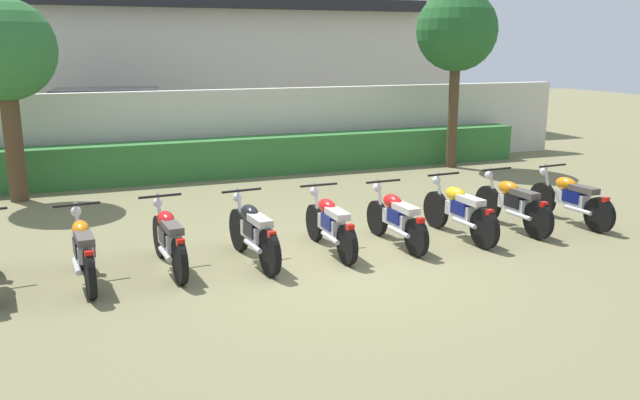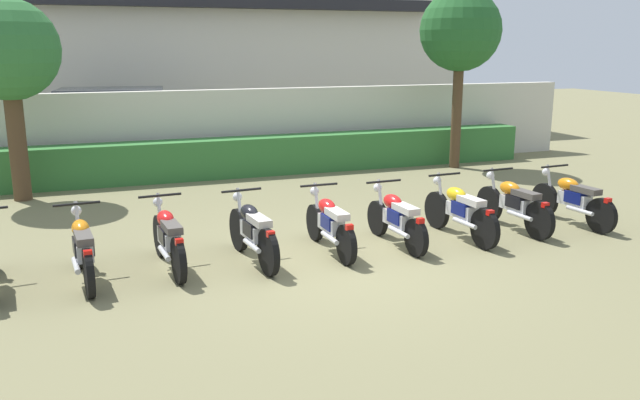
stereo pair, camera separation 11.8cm
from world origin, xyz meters
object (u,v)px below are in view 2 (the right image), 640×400
Objects in this scene: motorcycle_in_row_2 at (168,237)px; motorcycle_in_row_4 at (330,223)px; motorcycle_in_row_1 at (83,248)px; motorcycle_in_row_7 at (514,204)px; motorcycle_in_row_6 at (460,211)px; motorcycle_in_row_8 at (573,199)px; parked_car at (119,124)px; motorcycle_in_row_3 at (253,231)px; tree_far_side at (460,32)px; motorcycle_in_row_5 at (396,218)px; tree_near_inspector at (8,53)px.

motorcycle_in_row_2 reaches higher than motorcycle_in_row_4.
motorcycle_in_row_1 is 6.75m from motorcycle_in_row_7.
motorcycle_in_row_6 is 1.02× the size of motorcycle_in_row_8.
motorcycle_in_row_6 is (4.59, -9.79, -0.48)m from parked_car.
motorcycle_in_row_3 is 1.20m from motorcycle_in_row_4.
tree_far_side reaches higher than motorcycle_in_row_5.
tree_near_inspector is at bearing 48.31° from motorcycle_in_row_6.
motorcycle_in_row_6 is (1.13, 0.00, 0.02)m from motorcycle_in_row_5.
motorcycle_in_row_2 is 0.96× the size of motorcycle_in_row_6.
motorcycle_in_row_3 reaches higher than motorcycle_in_row_5.
motorcycle_in_row_6 is at bearing -95.29° from motorcycle_in_row_2.
tree_near_inspector is 2.08× the size of motorcycle_in_row_8.
motorcycle_in_row_6 is at bearing -91.95° from motorcycle_in_row_4.
motorcycle_in_row_8 is (9.02, -5.24, -2.43)m from tree_near_inspector.
motorcycle_in_row_2 is at bearing -145.47° from tree_far_side.
motorcycle_in_row_7 is at bearing -93.46° from motorcycle_in_row_1.
motorcycle_in_row_2 is (2.19, -5.22, -2.43)m from tree_near_inspector.
motorcycle_in_row_2 is at bearing 88.35° from motorcycle_in_row_4.
motorcycle_in_row_8 is (-0.98, -5.39, -2.88)m from tree_far_side.
tree_far_side reaches higher than parked_car.
motorcycle_in_row_2 is 3.43m from motorcycle_in_row_5.
motorcycle_in_row_1 is 0.96× the size of motorcycle_in_row_6.
motorcycle_in_row_3 is at bearing -57.84° from tree_near_inspector.
motorcycle_in_row_4 is at bearing 87.33° from motorcycle_in_row_7.
tree_far_side reaches higher than motorcycle_in_row_2.
motorcycle_in_row_6 is 1.02× the size of motorcycle_in_row_7.
tree_far_side is 7.57m from motorcycle_in_row_5.
motorcycle_in_row_4 is at bearing -95.15° from motorcycle_in_row_2.
motorcycle_in_row_7 is at bearing -33.59° from tree_near_inspector.
parked_car is 2.65× the size of motorcycle_in_row_5.
parked_car is 10.82m from motorcycle_in_row_6.
motorcycle_in_row_3 reaches higher than motorcycle_in_row_6.
motorcycle_in_row_2 is at bearing -87.87° from motorcycle_in_row_1.
motorcycle_in_row_4 is at bearing -135.20° from tree_far_side.
motorcycle_in_row_2 is (1.10, 0.13, -0.00)m from motorcycle_in_row_1.
motorcycle_in_row_2 is 5.65m from motorcycle_in_row_7.
parked_car is at bearing 16.96° from motorcycle_in_row_5.
motorcycle_in_row_3 is at bearing 88.06° from motorcycle_in_row_7.
tree_near_inspector is at bearing 18.66° from motorcycle_in_row_2.
tree_far_side reaches higher than motorcycle_in_row_3.
parked_car is 2.55× the size of motorcycle_in_row_4.
motorcycle_in_row_4 is at bearing -49.12° from tree_near_inspector.
parked_car is 11.91m from motorcycle_in_row_8.
motorcycle_in_row_3 is 1.00× the size of motorcycle_in_row_7.
tree_far_side is 2.45× the size of motorcycle_in_row_5.
motorcycle_in_row_7 is at bearing -88.43° from motorcycle_in_row_6.
motorcycle_in_row_1 is at bearing 87.67° from motorcycle_in_row_7.
parked_car reaches higher than motorcycle_in_row_6.
motorcycle_in_row_6 is (-3.25, -5.46, -2.87)m from tree_far_side.
motorcycle_in_row_6 reaches higher than motorcycle_in_row_8.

